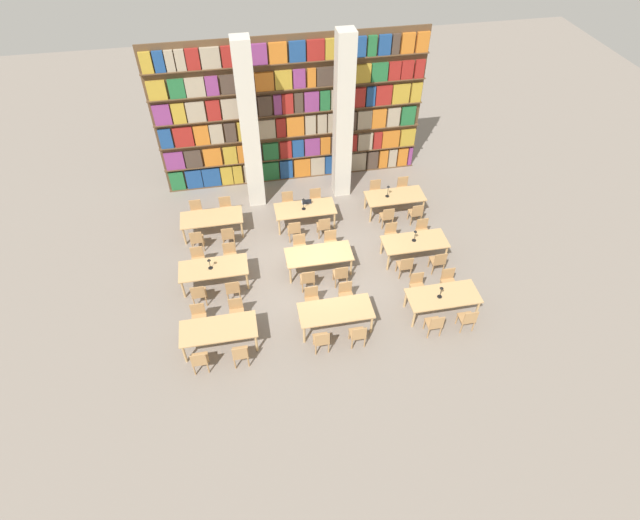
{
  "coord_description": "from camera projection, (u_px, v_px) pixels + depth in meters",
  "views": [
    {
      "loc": [
        -2.05,
        -11.12,
        11.52
      ],
      "look_at": [
        0.0,
        -0.24,
        0.66
      ],
      "focal_mm": 28.0,
      "sensor_mm": 36.0,
      "label": 1
    }
  ],
  "objects": [
    {
      "name": "ground_plane",
      "position": [
        319.0,
        269.0,
        16.14
      ],
      "size": [
        40.0,
        40.0,
        0.0
      ],
      "primitive_type": "plane",
      "color": "gray"
    },
    {
      "name": "bookshelf_bank",
      "position": [
        292.0,
        116.0,
        18.0
      ],
      "size": [
        9.71,
        0.35,
        5.5
      ],
      "color": "brown",
      "rests_on": "ground_plane"
    },
    {
      "name": "pillar_left",
      "position": [
        249.0,
        129.0,
        16.63
      ],
      "size": [
        0.6,
        0.6,
        6.0
      ],
      "color": "beige",
      "rests_on": "ground_plane"
    },
    {
      "name": "pillar_center",
      "position": [
        343.0,
        120.0,
        17.05
      ],
      "size": [
        0.6,
        0.6,
        6.0
      ],
      "color": "beige",
      "rests_on": "ground_plane"
    },
    {
      "name": "reading_table_0",
      "position": [
        219.0,
        330.0,
        13.56
      ],
      "size": [
        2.09,
        0.93,
        0.73
      ],
      "color": "tan",
      "rests_on": "ground_plane"
    },
    {
      "name": "chair_0",
      "position": [
        200.0,
        360.0,
        13.1
      ],
      "size": [
        0.42,
        0.4,
        0.87
      ],
      "color": "tan",
      "rests_on": "ground_plane"
    },
    {
      "name": "chair_1",
      "position": [
        199.0,
        316.0,
        14.15
      ],
      "size": [
        0.42,
        0.4,
        0.87
      ],
      "rotation": [
        0.0,
        0.0,
        3.14
      ],
      "color": "tan",
      "rests_on": "ground_plane"
    },
    {
      "name": "chair_2",
      "position": [
        240.0,
        354.0,
        13.24
      ],
      "size": [
        0.42,
        0.4,
        0.87
      ],
      "color": "tan",
      "rests_on": "ground_plane"
    },
    {
      "name": "chair_3",
      "position": [
        237.0,
        311.0,
        14.29
      ],
      "size": [
        0.42,
        0.4,
        0.87
      ],
      "rotation": [
        0.0,
        0.0,
        3.14
      ],
      "color": "tan",
      "rests_on": "ground_plane"
    },
    {
      "name": "reading_table_1",
      "position": [
        336.0,
        312.0,
        14.03
      ],
      "size": [
        2.09,
        0.93,
        0.73
      ],
      "color": "tan",
      "rests_on": "ground_plane"
    },
    {
      "name": "chair_4",
      "position": [
        322.0,
        340.0,
        13.56
      ],
      "size": [
        0.42,
        0.4,
        0.87
      ],
      "color": "tan",
      "rests_on": "ground_plane"
    },
    {
      "name": "chair_5",
      "position": [
        312.0,
        299.0,
        14.61
      ],
      "size": [
        0.42,
        0.4,
        0.87
      ],
      "rotation": [
        0.0,
        0.0,
        3.14
      ],
      "color": "tan",
      "rests_on": "ground_plane"
    },
    {
      "name": "chair_6",
      "position": [
        358.0,
        334.0,
        13.7
      ],
      "size": [
        0.42,
        0.4,
        0.87
      ],
      "color": "tan",
      "rests_on": "ground_plane"
    },
    {
      "name": "chair_7",
      "position": [
        346.0,
        294.0,
        14.75
      ],
      "size": [
        0.42,
        0.4,
        0.87
      ],
      "rotation": [
        0.0,
        0.0,
        3.14
      ],
      "color": "tan",
      "rests_on": "ground_plane"
    },
    {
      "name": "reading_table_2",
      "position": [
        443.0,
        297.0,
        14.42
      ],
      "size": [
        2.09,
        0.93,
        0.73
      ],
      "color": "tan",
      "rests_on": "ground_plane"
    },
    {
      "name": "chair_8",
      "position": [
        435.0,
        324.0,
        13.96
      ],
      "size": [
        0.42,
        0.4,
        0.87
      ],
      "color": "tan",
      "rests_on": "ground_plane"
    },
    {
      "name": "chair_9",
      "position": [
        417.0,
        285.0,
        15.01
      ],
      "size": [
        0.42,
        0.4,
        0.87
      ],
      "rotation": [
        0.0,
        0.0,
        3.14
      ],
      "color": "tan",
      "rests_on": "ground_plane"
    },
    {
      "name": "chair_10",
      "position": [
        468.0,
        319.0,
        14.09
      ],
      "size": [
        0.42,
        0.4,
        0.87
      ],
      "color": "tan",
      "rests_on": "ground_plane"
    },
    {
      "name": "chair_11",
      "position": [
        448.0,
        281.0,
        15.14
      ],
      "size": [
        0.42,
        0.4,
        0.87
      ],
      "rotation": [
        0.0,
        0.0,
        3.14
      ],
      "color": "tan",
      "rests_on": "ground_plane"
    },
    {
      "name": "desk_lamp_0",
      "position": [
        441.0,
        290.0,
        14.12
      ],
      "size": [
        0.14,
        0.14,
        0.43
      ],
      "color": "black",
      "rests_on": "reading_table_2"
    },
    {
      "name": "reading_table_3",
      "position": [
        214.0,
        269.0,
        15.23
      ],
      "size": [
        2.09,
        0.93,
        0.73
      ],
      "color": "tan",
      "rests_on": "ground_plane"
    },
    {
      "name": "chair_12",
      "position": [
        199.0,
        293.0,
        14.77
      ],
      "size": [
        0.42,
        0.4,
        0.87
      ],
      "color": "tan",
      "rests_on": "ground_plane"
    },
    {
      "name": "chair_13",
      "position": [
        198.0,
        259.0,
        15.82
      ],
      "size": [
        0.42,
        0.4,
        0.87
      ],
      "rotation": [
        0.0,
        0.0,
        3.14
      ],
      "color": "tan",
      "rests_on": "ground_plane"
    },
    {
      "name": "chair_14",
      "position": [
        233.0,
        289.0,
        14.9
      ],
      "size": [
        0.42,
        0.4,
        0.87
      ],
      "color": "tan",
      "rests_on": "ground_plane"
    },
    {
      "name": "chair_15",
      "position": [
        230.0,
        255.0,
        15.96
      ],
      "size": [
        0.42,
        0.4,
        0.87
      ],
      "rotation": [
        0.0,
        0.0,
        3.14
      ],
      "color": "tan",
      "rests_on": "ground_plane"
    },
    {
      "name": "desk_lamp_1",
      "position": [
        209.0,
        262.0,
        14.97
      ],
      "size": [
        0.14,
        0.14,
        0.39
      ],
      "color": "black",
      "rests_on": "reading_table_3"
    },
    {
      "name": "reading_table_4",
      "position": [
        319.0,
        255.0,
        15.66
      ],
      "size": [
        2.09,
        0.93,
        0.73
      ],
      "color": "tan",
      "rests_on": "ground_plane"
    },
    {
      "name": "chair_16",
      "position": [
        308.0,
        279.0,
        15.2
      ],
      "size": [
        0.42,
        0.4,
        0.87
      ],
      "color": "tan",
      "rests_on": "ground_plane"
    },
    {
      "name": "chair_17",
      "position": [
        300.0,
        246.0,
        16.25
      ],
      "size": [
        0.42,
        0.4,
        0.87
      ],
      "rotation": [
        0.0,
        0.0,
        3.14
      ],
      "color": "tan",
      "rests_on": "ground_plane"
    },
    {
      "name": "chair_18",
      "position": [
        341.0,
        274.0,
        15.34
      ],
      "size": [
        0.42,
        0.4,
        0.87
      ],
      "color": "tan",
      "rests_on": "ground_plane"
    },
    {
      "name": "chair_19",
      "position": [
        331.0,
        242.0,
        16.39
      ],
      "size": [
        0.42,
        0.4,
        0.87
      ],
      "rotation": [
        0.0,
        0.0,
        3.14
      ],
      "color": "tan",
      "rests_on": "ground_plane"
    },
    {
      "name": "reading_table_5",
      "position": [
        415.0,
        243.0,
        16.07
      ],
      "size": [
        2.09,
        0.93,
        0.73
      ],
      "color": "tan",
      "rests_on": "ground_plane"
    },
    {
      "name": "chair_20",
      "position": [
        405.0,
        265.0,
        15.61
      ],
      "size": [
        0.42,
        0.4,
        0.87
      ],
      "color": "tan",
      "rests_on": "ground_plane"
    },
    {
      "name": "chair_21",
      "position": [
        391.0,
        234.0,
        16.66
      ],
      "size": [
        0.42,
        0.4,
        0.87
      ],
      "rotation": [
        0.0,
        0.0,
        3.14
      ],
      "color": "tan",
      "rests_on": "ground_plane"
    },
    {
      "name": "chair_22",
      "position": [
        438.0,
        261.0,
        15.75
      ],
      "size": [
        0.42,
        0.4,
        0.87
      ],
      "color": "tan",
      "rests_on": "ground_plane"
    },
    {
      "name": "chair_23",
      "position": [
        422.0,
        230.0,
        16.81
      ],
      "size": [
        0.42,
        0.4,
        0.87
      ],
      "rotation": [
        0.0,
        0.0,
        3.14
      ],
      "color": "tan",
      "rests_on": "ground_plane"
    },
    {
      "name": "desk_lamp_2",
      "position": [
        415.0,
        234.0,
        15.84
      ],
      "size": [
        0.14,
        0.14,
        0.43
      ],
      "color": "black",
      "rests_on": "reading_table_5"
    },
    {
      "name": "reading_table_6",
      "position": [
        212.0,
        219.0,
        16.95
      ],
      "size": [
        2.09,
        0.93,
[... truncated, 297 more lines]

